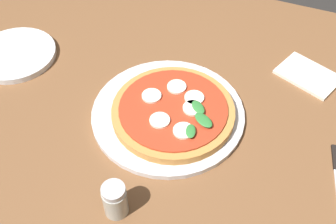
{
  "coord_description": "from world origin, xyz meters",
  "views": [
    {
      "loc": [
        -0.13,
        0.5,
        1.41
      ],
      "look_at": [
        0.08,
        -0.02,
        0.78
      ],
      "focal_mm": 43.95,
      "sensor_mm": 36.0,
      "label": 1
    }
  ],
  "objects_px": {
    "pepper_shaker": "(115,200)",
    "plate_white": "(15,54)",
    "dining_table": "(199,161)",
    "pizza": "(173,111)",
    "serving_tray": "(168,113)",
    "napkin": "(308,75)"
  },
  "relations": [
    {
      "from": "pepper_shaker",
      "to": "plate_white",
      "type": "bearing_deg",
      "value": -33.77
    },
    {
      "from": "serving_tray",
      "to": "pepper_shaker",
      "type": "relative_size",
      "value": 4.48
    },
    {
      "from": "dining_table",
      "to": "serving_tray",
      "type": "distance_m",
      "value": 0.13
    },
    {
      "from": "plate_white",
      "to": "pizza",
      "type": "bearing_deg",
      "value": 174.56
    },
    {
      "from": "napkin",
      "to": "pepper_shaker",
      "type": "bearing_deg",
      "value": 61.42
    },
    {
      "from": "dining_table",
      "to": "pepper_shaker",
      "type": "relative_size",
      "value": 20.18
    },
    {
      "from": "dining_table",
      "to": "napkin",
      "type": "distance_m",
      "value": 0.31
    },
    {
      "from": "serving_tray",
      "to": "pepper_shaker",
      "type": "xyz_separation_m",
      "value": [
        0.0,
        0.23,
        0.03
      ]
    },
    {
      "from": "dining_table",
      "to": "napkin",
      "type": "xyz_separation_m",
      "value": [
        -0.17,
        -0.24,
        0.1
      ]
    },
    {
      "from": "serving_tray",
      "to": "pizza",
      "type": "height_order",
      "value": "pizza"
    },
    {
      "from": "dining_table",
      "to": "pizza",
      "type": "relative_size",
      "value": 5.68
    },
    {
      "from": "plate_white",
      "to": "napkin",
      "type": "height_order",
      "value": "plate_white"
    },
    {
      "from": "pizza",
      "to": "plate_white",
      "type": "xyz_separation_m",
      "value": [
        0.42,
        -0.04,
        -0.02
      ]
    },
    {
      "from": "pizza",
      "to": "napkin",
      "type": "bearing_deg",
      "value": -135.76
    },
    {
      "from": "napkin",
      "to": "serving_tray",
      "type": "bearing_deg",
      "value": 42.13
    },
    {
      "from": "pizza",
      "to": "pepper_shaker",
      "type": "relative_size",
      "value": 3.55
    },
    {
      "from": "pepper_shaker",
      "to": "dining_table",
      "type": "bearing_deg",
      "value": -110.86
    },
    {
      "from": "pizza",
      "to": "serving_tray",
      "type": "bearing_deg",
      "value": -17.32
    },
    {
      "from": "pizza",
      "to": "napkin",
      "type": "distance_m",
      "value": 0.33
    },
    {
      "from": "plate_white",
      "to": "napkin",
      "type": "distance_m",
      "value": 0.68
    },
    {
      "from": "plate_white",
      "to": "pepper_shaker",
      "type": "xyz_separation_m",
      "value": [
        -0.4,
        0.27,
        0.03
      ]
    },
    {
      "from": "napkin",
      "to": "dining_table",
      "type": "bearing_deg",
      "value": 55.45
    }
  ]
}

